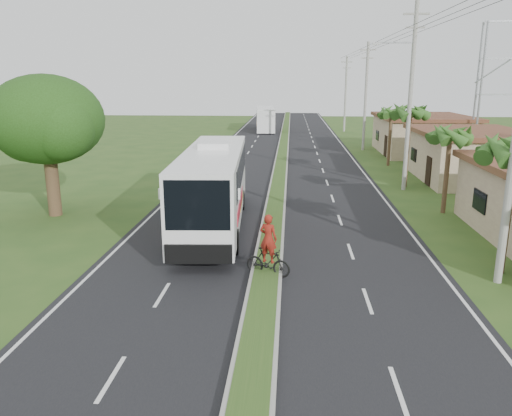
{
  "coord_description": "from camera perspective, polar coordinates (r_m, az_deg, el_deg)",
  "views": [
    {
      "loc": [
        0.85,
        -15.63,
        7.18
      ],
      "look_at": [
        -0.62,
        5.32,
        1.8
      ],
      "focal_mm": 35.0,
      "sensor_mm": 36.0,
      "label": 1
    }
  ],
  "objects": [
    {
      "name": "motorcyclist",
      "position": [
        18.76,
        1.4,
        -5.24
      ],
      "size": [
        1.85,
        1.12,
        2.41
      ],
      "rotation": [
        0.0,
        0.0,
        -0.37
      ],
      "color": "black",
      "rests_on": "ground"
    },
    {
      "name": "coach_bus_main",
      "position": [
        24.83,
        -4.85,
        3.0
      ],
      "size": [
        3.48,
        13.11,
        4.19
      ],
      "rotation": [
        0.0,
        0.0,
        0.06
      ],
      "color": "white",
      "rests_on": "ground"
    },
    {
      "name": "palm_verge_b",
      "position": [
        29.06,
        21.32,
        7.83
      ],
      "size": [
        2.4,
        2.4,
        5.05
      ],
      "color": "#473321",
      "rests_on": "ground"
    },
    {
      "name": "shade_tree",
      "position": [
        28.82,
        -23.02,
        8.97
      ],
      "size": [
        6.3,
        6.0,
        7.54
      ],
      "color": "#473321",
      "rests_on": "ground"
    },
    {
      "name": "utility_pole_d",
      "position": [
        74.05,
        10.2,
        12.79
      ],
      "size": [
        1.6,
        0.28,
        10.5
      ],
      "color": "gray",
      "rests_on": "ground"
    },
    {
      "name": "utility_pole_c",
      "position": [
        54.2,
        12.43,
        12.45
      ],
      "size": [
        1.6,
        0.28,
        11.0
      ],
      "color": "gray",
      "rests_on": "ground"
    },
    {
      "name": "palm_verge_d",
      "position": [
        44.52,
        15.21,
        10.49
      ],
      "size": [
        2.4,
        2.4,
        5.25
      ],
      "color": "#473321",
      "rests_on": "ground"
    },
    {
      "name": "palm_verge_c",
      "position": [
        35.59,
        17.21,
        10.43
      ],
      "size": [
        2.4,
        2.4,
        5.85
      ],
      "color": "#473321",
      "rests_on": "ground"
    },
    {
      "name": "lane_edge_right",
      "position": [
        36.82,
        13.1,
        2.75
      ],
      "size": [
        0.12,
        160.0,
        0.01
      ],
      "primitive_type": "cube",
      "color": "silver",
      "rests_on": "ground"
    },
    {
      "name": "utility_pole_b",
      "position": [
        34.5,
        17.18,
        12.22
      ],
      "size": [
        3.2,
        0.28,
        12.0
      ],
      "color": "gray",
      "rests_on": "ground"
    },
    {
      "name": "shop_mid",
      "position": [
        40.22,
        23.18,
        5.61
      ],
      "size": [
        7.6,
        10.6,
        3.67
      ],
      "color": "tan",
      "rests_on": "ground"
    },
    {
      "name": "lane_edge_left",
      "position": [
        37.12,
        -7.8,
        3.08
      ],
      "size": [
        0.12,
        160.0,
        0.01
      ],
      "primitive_type": "cube",
      "color": "silver",
      "rests_on": "ground"
    },
    {
      "name": "coach_bus_far",
      "position": [
        74.44,
        1.07,
        10.3
      ],
      "size": [
        3.28,
        11.65,
        3.35
      ],
      "rotation": [
        0.0,
        0.0,
        0.07
      ],
      "color": "white",
      "rests_on": "ground"
    },
    {
      "name": "median_strip",
      "position": [
        36.34,
        2.61,
        3.12
      ],
      "size": [
        1.2,
        160.0,
        0.18
      ],
      "color": "gray",
      "rests_on": "ground"
    },
    {
      "name": "shop_far",
      "position": [
        53.54,
        18.4,
        8.02
      ],
      "size": [
        8.6,
        11.6,
        3.82
      ],
      "color": "tan",
      "rests_on": "ground"
    },
    {
      "name": "road_asphalt",
      "position": [
        36.36,
        2.61,
        2.98
      ],
      "size": [
        14.0,
        160.0,
        0.02
      ],
      "primitive_type": "cube",
      "color": "black",
      "rests_on": "ground"
    },
    {
      "name": "ground",
      "position": [
        17.22,
        0.85,
        -10.27
      ],
      "size": [
        180.0,
        180.0,
        0.0
      ],
      "primitive_type": "plane",
      "color": "#2C4B1B",
      "rests_on": "ground"
    }
  ]
}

